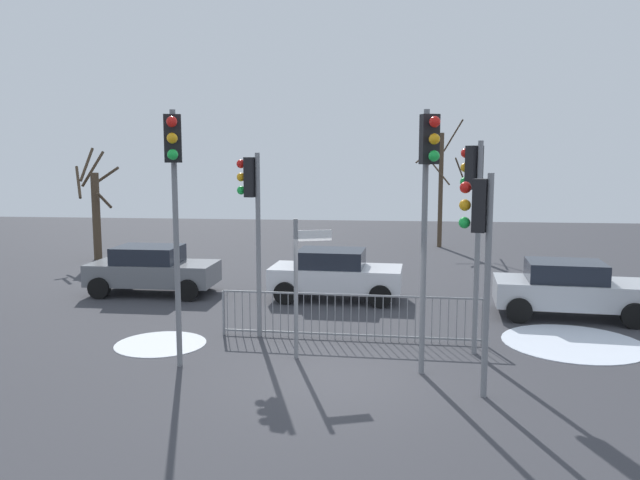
% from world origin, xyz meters
% --- Properties ---
extents(ground_plane, '(60.00, 60.00, 0.00)m').
position_xyz_m(ground_plane, '(0.00, 0.00, 0.00)').
color(ground_plane, '#38383D').
extents(traffic_light_foreground_left, '(0.37, 0.55, 5.04)m').
position_xyz_m(traffic_light_foreground_left, '(-3.26, 0.12, 3.68)').
color(traffic_light_foreground_left, slate).
rests_on(traffic_light_foreground_left, ground).
extents(traffic_light_foreground_right, '(0.45, 0.48, 4.48)m').
position_xyz_m(traffic_light_foreground_right, '(2.58, 1.81, 3.28)').
color(traffic_light_foreground_right, slate).
rests_on(traffic_light_foreground_right, ground).
extents(traffic_light_rear_left, '(0.55, 0.37, 3.88)m').
position_xyz_m(traffic_light_rear_left, '(2.36, -0.70, 2.85)').
color(traffic_light_rear_left, slate).
rests_on(traffic_light_rear_left, ground).
extents(traffic_light_mid_left, '(0.56, 0.36, 4.25)m').
position_xyz_m(traffic_light_mid_left, '(-2.28, 2.54, 3.11)').
color(traffic_light_mid_left, slate).
rests_on(traffic_light_mid_left, ground).
extents(traffic_light_mid_right, '(0.37, 0.55, 5.02)m').
position_xyz_m(traffic_light_mid_right, '(1.53, 0.21, 3.66)').
color(traffic_light_mid_right, slate).
rests_on(traffic_light_mid_right, ground).
extents(direction_sign_post, '(0.76, 0.30, 2.91)m').
position_xyz_m(direction_sign_post, '(-0.99, 1.00, 1.64)').
color(direction_sign_post, slate).
rests_on(direction_sign_post, ground).
extents(pedestrian_guard_railing, '(6.06, 0.30, 1.07)m').
position_xyz_m(pedestrian_guard_railing, '(-0.00, 2.42, 0.55)').
color(pedestrian_guard_railing, slate).
rests_on(pedestrian_guard_railing, ground).
extents(car_white_near, '(3.89, 2.11, 1.47)m').
position_xyz_m(car_white_near, '(-0.72, 6.55, 0.77)').
color(car_white_near, silver).
rests_on(car_white_near, ground).
extents(car_silver_trailing, '(3.94, 2.22, 1.47)m').
position_xyz_m(car_silver_trailing, '(5.51, 5.11, 0.77)').
color(car_silver_trailing, '#B2B5BA').
rests_on(car_silver_trailing, ground).
extents(car_grey_mid, '(3.81, 1.95, 1.47)m').
position_xyz_m(car_grey_mid, '(-6.32, 6.68, 0.77)').
color(car_grey_mid, slate).
rests_on(car_grey_mid, ground).
extents(bare_tree_left, '(2.29, 2.27, 5.86)m').
position_xyz_m(bare_tree_left, '(3.20, 17.96, 2.92)').
color(bare_tree_left, '#473828').
rests_on(bare_tree_left, ground).
extents(bare_tree_centre, '(1.78, 1.79, 4.55)m').
position_xyz_m(bare_tree_centre, '(-11.01, 12.78, 2.10)').
color(bare_tree_centre, '#473828').
rests_on(bare_tree_centre, ground).
extents(snow_patch_kerb, '(2.02, 2.02, 0.01)m').
position_xyz_m(snow_patch_kerb, '(-4.21, 1.63, 0.01)').
color(snow_patch_kerb, white).
rests_on(snow_patch_kerb, ground).
extents(snow_patch_island, '(3.12, 3.12, 0.01)m').
position_xyz_m(snow_patch_island, '(4.99, 2.71, 0.01)').
color(snow_patch_island, silver).
rests_on(snow_patch_island, ground).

